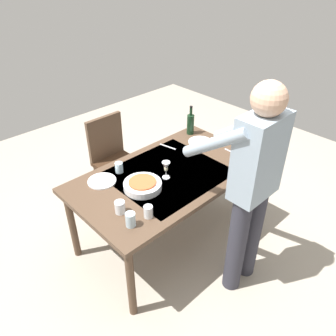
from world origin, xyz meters
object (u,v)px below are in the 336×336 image
at_px(water_cup_near_right, 119,167).
at_px(dinner_plate_far, 102,181).
at_px(person_server, 252,183).
at_px(dinner_plate_near, 200,142).
at_px(wine_glass_left, 166,167).
at_px(dining_table, 168,180).
at_px(water_cup_near_left, 130,220).
at_px(serving_bowl_pasta, 143,185).
at_px(water_cup_far_left, 120,207).
at_px(wine_bottle, 190,124).
at_px(water_cup_far_right, 148,212).
at_px(chair_near, 112,155).

relative_size(water_cup_near_right, dinner_plate_far, 0.39).
relative_size(person_server, dinner_plate_near, 7.34).
bearing_deg(water_cup_near_right, wine_glass_left, 124.38).
xyz_separation_m(dining_table, water_cup_near_left, (0.62, 0.28, 0.12)).
bearing_deg(serving_bowl_pasta, water_cup_near_right, -90.98).
height_order(dining_table, wine_glass_left, wine_glass_left).
bearing_deg(water_cup_far_left, wine_glass_left, -170.64).
xyz_separation_m(wine_bottle, dinner_plate_far, (1.13, 0.08, -0.10)).
height_order(dining_table, person_server, person_server).
distance_m(wine_glass_left, dinner_plate_near, 0.68).
relative_size(dining_table, person_server, 0.96).
bearing_deg(person_server, wine_bottle, -116.88).
bearing_deg(water_cup_near_left, water_cup_near_right, -119.96).
xyz_separation_m(wine_glass_left, dinner_plate_far, (0.41, -0.32, -0.10)).
bearing_deg(water_cup_near_right, water_cup_far_right, 72.37).
xyz_separation_m(wine_bottle, water_cup_far_right, (1.13, 0.66, -0.06)).
relative_size(wine_glass_left, water_cup_near_left, 1.44).
bearing_deg(water_cup_near_right, dinner_plate_near, 171.52).
bearing_deg(serving_bowl_pasta, wine_glass_left, 174.98).
distance_m(dining_table, person_server, 0.80).
height_order(dining_table, water_cup_far_right, water_cup_far_right).
bearing_deg(wine_glass_left, dinner_plate_far, -37.41).
relative_size(dining_table, water_cup_far_right, 17.68).
bearing_deg(person_server, dining_table, -82.18).
bearing_deg(dinner_plate_near, water_cup_near_right, -8.48).
bearing_deg(water_cup_near_left, dining_table, -155.35).
bearing_deg(person_server, dinner_plate_far, -60.42).
height_order(water_cup_far_left, dinner_plate_near, water_cup_far_left).
bearing_deg(dining_table, wine_bottle, -151.09).
distance_m(serving_bowl_pasta, dinner_plate_near, 0.90).
height_order(wine_bottle, dinner_plate_near, wine_bottle).
relative_size(chair_near, person_server, 0.54).
xyz_separation_m(water_cup_near_left, water_cup_far_right, (-0.14, 0.02, -0.01)).
bearing_deg(dinner_plate_far, serving_bowl_pasta, 121.44).
distance_m(water_cup_near_right, dinner_plate_near, 0.88).
bearing_deg(chair_near, water_cup_near_right, 61.34).
bearing_deg(water_cup_near_left, dinner_plate_near, -159.61).
relative_size(water_cup_near_right, water_cup_far_left, 0.96).
bearing_deg(water_cup_far_left, water_cup_far_right, 123.57).
distance_m(wine_bottle, dinner_plate_near, 0.23).
xyz_separation_m(water_cup_far_right, dinner_plate_near, (-1.06, -0.46, -0.04)).
distance_m(wine_bottle, water_cup_far_left, 1.34).
bearing_deg(wine_bottle, dinner_plate_near, 71.37).
height_order(water_cup_far_right, dinner_plate_near, water_cup_far_right).
distance_m(wine_glass_left, water_cup_far_left, 0.54).
relative_size(dining_table, dinner_plate_near, 7.05).
bearing_deg(wine_bottle, water_cup_far_right, 30.34).
distance_m(water_cup_far_right, serving_bowl_pasta, 0.34).
xyz_separation_m(water_cup_near_left, dinner_plate_near, (-1.21, -0.45, -0.05)).
height_order(wine_glass_left, serving_bowl_pasta, wine_glass_left).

